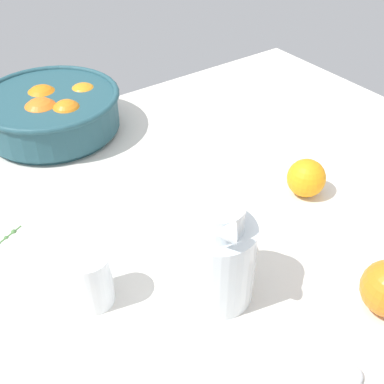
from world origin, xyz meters
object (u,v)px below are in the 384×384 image
at_px(fruit_bowl, 52,111).
at_px(juice_pitcher, 217,261).
at_px(loose_orange_2, 306,178).
at_px(juice_glass, 91,282).

bearing_deg(fruit_bowl, juice_pitcher, -89.16).
bearing_deg(fruit_bowl, loose_orange_2, -58.98).
height_order(juice_pitcher, juice_glass, juice_pitcher).
xyz_separation_m(juice_pitcher, loose_orange_2, (0.26, 0.09, -0.03)).
distance_m(fruit_bowl, juice_glass, 0.47).
bearing_deg(fruit_bowl, juice_glass, -106.97).
bearing_deg(juice_pitcher, loose_orange_2, 18.36).
distance_m(fruit_bowl, loose_orange_2, 0.53).
xyz_separation_m(fruit_bowl, juice_pitcher, (0.01, -0.54, 0.01)).
bearing_deg(loose_orange_2, juice_glass, -179.81).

